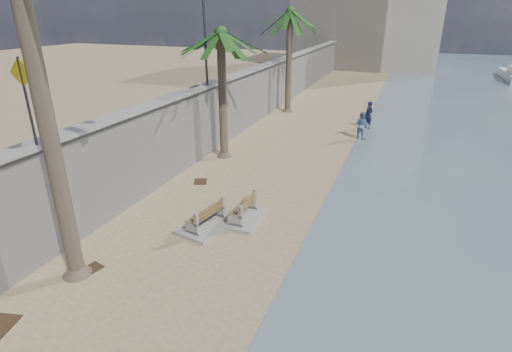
% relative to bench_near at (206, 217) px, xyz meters
% --- Properties ---
extents(ground_plane, '(140.00, 140.00, 0.00)m').
position_rel_bench_near_xyz_m(ground_plane, '(1.49, -4.67, -0.37)').
color(ground_plane, '#9D8460').
extents(seawall, '(0.45, 70.00, 3.50)m').
position_rel_bench_near_xyz_m(seawall, '(-3.71, 15.33, 1.38)').
color(seawall, gray).
rests_on(seawall, ground_plane).
extents(wall_cap, '(0.80, 70.00, 0.12)m').
position_rel_bench_near_xyz_m(wall_cap, '(-3.71, 15.33, 3.18)').
color(wall_cap, gray).
rests_on(wall_cap, seawall).
extents(end_building, '(18.00, 12.00, 14.00)m').
position_rel_bench_near_xyz_m(end_building, '(-0.51, 47.33, 6.63)').
color(end_building, '#B7AA93').
rests_on(end_building, ground_plane).
extents(bench_near, '(1.76, 2.27, 0.85)m').
position_rel_bench_near_xyz_m(bench_near, '(0.00, 0.00, 0.00)').
color(bench_near, gray).
rests_on(bench_near, ground_plane).
extents(bench_far, '(1.39, 2.01, 0.83)m').
position_rel_bench_near_xyz_m(bench_far, '(0.98, 1.01, -0.01)').
color(bench_far, gray).
rests_on(bench_far, ground_plane).
extents(palm_mid, '(5.00, 5.00, 7.07)m').
position_rel_bench_near_xyz_m(palm_mid, '(-2.57, 6.94, 5.72)').
color(palm_mid, brown).
rests_on(palm_mid, ground_plane).
extents(palm_back, '(5.00, 5.00, 7.97)m').
position_rel_bench_near_xyz_m(palm_back, '(-2.45, 17.85, 6.59)').
color(palm_back, brown).
rests_on(palm_back, ground_plane).
extents(pedestrian_sign, '(0.78, 0.07, 2.40)m').
position_rel_bench_near_xyz_m(pedestrian_sign, '(-3.51, -3.17, 4.78)').
color(pedestrian_sign, '#2D2D33').
rests_on(pedestrian_sign, wall_cap).
extents(streetlight, '(0.28, 0.28, 5.12)m').
position_rel_bench_near_xyz_m(streetlight, '(-3.61, 7.33, 6.27)').
color(streetlight, '#2D2D33').
rests_on(streetlight, wall_cap).
extents(person_a, '(0.86, 0.86, 2.02)m').
position_rel_bench_near_xyz_m(person_a, '(3.79, 15.22, 0.64)').
color(person_a, '#15193A').
rests_on(person_a, ground_plane).
extents(person_b, '(1.07, 0.97, 1.81)m').
position_rel_bench_near_xyz_m(person_b, '(3.64, 12.81, 0.53)').
color(person_b, '#5376AB').
rests_on(person_b, ground_plane).
extents(debris_b, '(0.63, 0.71, 0.03)m').
position_rel_bench_near_xyz_m(debris_b, '(-2.02, -3.48, -0.36)').
color(debris_b, '#382616').
rests_on(debris_b, ground_plane).
extents(debris_c, '(0.80, 0.86, 0.03)m').
position_rel_bench_near_xyz_m(debris_c, '(-2.13, 3.50, -0.36)').
color(debris_c, '#382616').
rests_on(debris_c, ground_plane).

